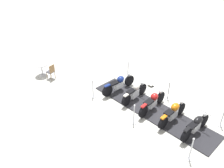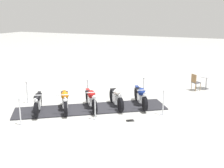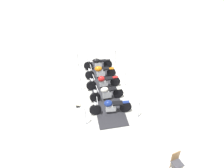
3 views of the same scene
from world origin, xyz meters
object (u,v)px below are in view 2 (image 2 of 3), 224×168
at_px(motorcycle_cream, 116,97).
at_px(stanchion_left_front, 27,96).
at_px(stanchion_right_mid, 95,113).
at_px(cafe_table, 207,79).
at_px(stanchion_left_mid, 88,93).
at_px(stanchion_left_rear, 143,90).
at_px(motorcycle_black, 38,102).
at_px(stanchion_right_rear, 163,107).
at_px(stanchion_right_front, 20,116).
at_px(cafe_chair_near_table, 195,81).
at_px(motorcycle_maroon, 91,99).
at_px(motorcycle_navy, 141,96).
at_px(motorcycle_copper, 65,100).
at_px(info_placard, 130,119).

height_order(motorcycle_cream, stanchion_left_front, stanchion_left_front).
distance_m(stanchion_right_mid, cafe_table, 7.83).
distance_m(stanchion_left_mid, stanchion_left_rear, 2.94).
relative_size(motorcycle_black, stanchion_right_rear, 1.56).
relative_size(stanchion_right_rear, stanchion_right_front, 1.00).
bearing_deg(cafe_chair_near_table, stanchion_left_mid, 172.60).
bearing_deg(stanchion_right_mid, cafe_table, -27.63).
bearing_deg(motorcycle_maroon, cafe_table, 103.12).
bearing_deg(cafe_chair_near_table, stanchion_right_front, -172.49).
xyz_separation_m(motorcycle_navy, stanchion_left_rear, (1.50, 0.35, -0.14)).
distance_m(motorcycle_copper, motorcycle_cream, 2.36).
relative_size(motorcycle_maroon, info_placard, 4.45).
distance_m(motorcycle_cream, cafe_chair_near_table, 5.37).
bearing_deg(motorcycle_copper, cafe_table, 104.89).
relative_size(motorcycle_black, cafe_table, 2.25).
bearing_deg(stanchion_left_rear, stanchion_right_rear, -144.66).
xyz_separation_m(motorcycle_maroon, stanchion_left_mid, (1.16, 0.83, -0.15)).
distance_m(motorcycle_maroon, cafe_table, 7.31).
bearing_deg(stanchion_left_front, cafe_table, -50.23).
bearing_deg(motorcycle_black, motorcycle_maroon, 92.82).
xyz_separation_m(stanchion_left_mid, stanchion_right_mid, (-2.27, -1.61, -0.02)).
distance_m(motorcycle_maroon, stanchion_left_mid, 1.43).
xyz_separation_m(stanchion_left_rear, info_placard, (-3.44, -0.56, -0.29)).
xyz_separation_m(motorcycle_maroon, stanchion_right_mid, (-1.11, -0.79, -0.17)).
bearing_deg(info_placard, stanchion_right_front, -4.49).
relative_size(motorcycle_copper, cafe_table, 2.24).
relative_size(stanchion_left_mid, cafe_chair_near_table, 1.13).
distance_m(motorcycle_navy, stanchion_right_mid, 2.73).
bearing_deg(stanchion_right_mid, stanchion_right_front, 125.34).
bearing_deg(cafe_table, stanchion_left_front, 129.77).
height_order(motorcycle_copper, stanchion_right_mid, stanchion_right_mid).
bearing_deg(motorcycle_black, info_placard, 68.43).
xyz_separation_m(motorcycle_cream, stanchion_right_rear, (-0.10, -2.23, -0.13)).
xyz_separation_m(info_placard, cafe_table, (6.40, -2.29, 0.49)).
bearing_deg(motorcycle_black, stanchion_left_rear, 107.83).
bearing_deg(stanchion_right_front, stanchion_left_rear, -29.29).
relative_size(motorcycle_black, stanchion_left_front, 1.56).
bearing_deg(stanchion_left_rear, motorcycle_navy, -166.92).
relative_size(stanchion_left_rear, stanchion_left_front, 0.92).
height_order(motorcycle_black, stanchion_left_mid, stanchion_left_mid).
relative_size(stanchion_left_rear, info_placard, 2.68).
height_order(motorcycle_black, stanchion_left_front, stanchion_left_front).
relative_size(stanchion_left_rear, cafe_table, 1.33).
xyz_separation_m(motorcycle_black, stanchion_right_mid, (0.25, -2.72, -0.16)).
bearing_deg(stanchion_left_front, motorcycle_cream, -73.65).
xyz_separation_m(stanchion_left_mid, cafe_chair_near_table, (4.04, -4.69, 0.19)).
relative_size(motorcycle_maroon, motorcycle_navy, 0.87).
distance_m(motorcycle_maroon, stanchion_left_rear, 3.27).
xyz_separation_m(stanchion_right_rear, stanchion_right_mid, (-1.70, 2.40, -0.03)).
xyz_separation_m(stanchion_left_front, info_placard, (-0.04, -5.36, -0.32)).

